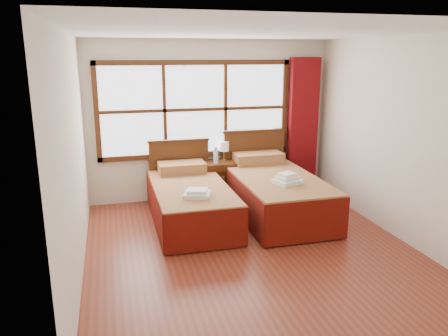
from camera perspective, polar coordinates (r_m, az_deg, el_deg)
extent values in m
plane|color=maroon|center=(5.53, 3.65, -10.72)|extent=(4.50, 4.50, 0.00)
plane|color=white|center=(5.00, 4.15, 17.31)|extent=(4.50, 4.50, 0.00)
plane|color=silver|center=(7.24, -1.83, 6.18)|extent=(4.00, 0.00, 4.00)
plane|color=silver|center=(4.86, -19.06, 1.19)|extent=(0.00, 4.50, 4.50)
plane|color=silver|center=(6.04, 22.19, 3.41)|extent=(0.00, 4.50, 4.50)
cube|color=white|center=(7.13, -3.76, 7.64)|extent=(3.00, 0.02, 1.40)
cube|color=#48240F|center=(7.24, -3.63, 1.81)|extent=(3.16, 0.06, 0.08)
cube|color=#48240F|center=(7.06, -3.83, 13.59)|extent=(3.16, 0.06, 0.08)
cube|color=#48240F|center=(6.99, -16.31, 6.95)|extent=(0.08, 0.06, 1.56)
cube|color=#48240F|center=(7.56, 7.90, 7.93)|extent=(0.08, 0.06, 1.56)
cube|color=#48240F|center=(7.04, -7.76, 7.45)|extent=(0.05, 0.05, 1.40)
cube|color=#48240F|center=(7.23, 0.20, 7.76)|extent=(0.05, 0.05, 1.40)
cube|color=#48240F|center=(7.11, -3.73, 7.63)|extent=(3.00, 0.05, 0.05)
cube|color=maroon|center=(7.65, 10.23, 5.42)|extent=(0.50, 0.16, 2.30)
cube|color=#40220D|center=(6.35, -4.31, -5.79)|extent=(0.93, 1.85, 0.30)
cube|color=maroon|center=(6.26, -4.36, -3.42)|extent=(1.04, 2.06, 0.25)
cube|color=maroon|center=(6.24, -9.04, -5.08)|extent=(0.03, 2.06, 0.51)
cube|color=maroon|center=(6.42, 0.24, -4.34)|extent=(0.03, 2.06, 0.51)
cube|color=maroon|center=(5.37, -2.30, -8.23)|extent=(1.04, 0.03, 0.51)
cube|color=maroon|center=(6.91, -5.53, 0.07)|extent=(0.73, 0.42, 0.16)
cube|color=#48240F|center=(7.20, -5.85, -0.43)|extent=(0.97, 0.06, 1.01)
cube|color=#40220D|center=(7.08, -5.96, 3.59)|extent=(1.01, 0.08, 0.04)
cube|color=#40220D|center=(6.68, 6.63, -4.67)|extent=(1.02, 2.04, 0.33)
cube|color=maroon|center=(6.59, 6.70, -2.16)|extent=(1.14, 2.26, 0.28)
cube|color=maroon|center=(6.46, 1.94, -3.98)|extent=(0.03, 2.26, 0.57)
cube|color=maroon|center=(6.86, 11.10, -3.13)|extent=(0.03, 2.26, 0.57)
cube|color=maroon|center=(5.67, 10.81, -6.94)|extent=(1.14, 0.03, 0.57)
cube|color=maroon|center=(7.27, 4.41, 1.35)|extent=(0.80, 0.47, 0.18)
cube|color=#48240F|center=(7.48, 3.91, 0.60)|extent=(1.07, 0.06, 1.11)
cube|color=#40220D|center=(7.37, 3.99, 4.88)|extent=(1.11, 0.08, 0.04)
cube|color=#48240F|center=(7.23, -0.58, -1.71)|extent=(0.49, 0.44, 0.66)
cube|color=#40220D|center=(7.06, -0.11, -3.24)|extent=(0.43, 0.02, 0.20)
cube|color=#40220D|center=(6.98, -0.12, -1.19)|extent=(0.43, 0.02, 0.20)
sphere|color=#AB7939|center=(7.04, -0.08, -3.29)|extent=(0.03, 0.03, 0.03)
sphere|color=#AB7939|center=(6.97, -0.08, -1.23)|extent=(0.03, 0.03, 0.03)
cube|color=white|center=(5.74, -3.50, -3.49)|extent=(0.42, 0.39, 0.05)
cube|color=white|center=(5.72, -3.51, -3.01)|extent=(0.31, 0.29, 0.05)
cube|color=white|center=(6.18, 8.23, -1.74)|extent=(0.43, 0.41, 0.05)
cube|color=white|center=(6.16, 8.25, -1.28)|extent=(0.32, 0.30, 0.05)
cube|color=white|center=(6.15, 8.26, -0.86)|extent=(0.27, 0.25, 0.04)
cylinder|color=gold|center=(7.29, 0.00, 1.17)|extent=(0.10, 0.10, 0.02)
cylinder|color=gold|center=(7.27, 0.00, 1.75)|extent=(0.02, 0.02, 0.13)
cylinder|color=white|center=(7.24, 0.00, 2.87)|extent=(0.16, 0.16, 0.16)
cylinder|color=silver|center=(7.07, -1.13, 1.60)|extent=(0.07, 0.07, 0.23)
cylinder|color=blue|center=(7.04, -1.13, 2.63)|extent=(0.03, 0.03, 0.03)
cylinder|color=silver|center=(7.01, -1.06, 1.55)|extent=(0.07, 0.07, 0.24)
cylinder|color=blue|center=(6.98, -1.06, 2.63)|extent=(0.03, 0.03, 0.03)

